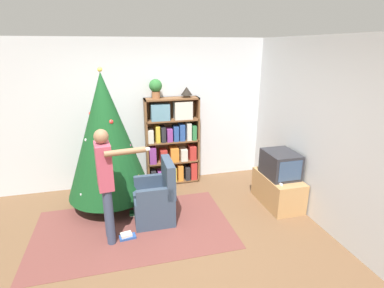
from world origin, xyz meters
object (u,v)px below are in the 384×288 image
at_px(christmas_tree, 106,136).
at_px(armchair, 156,200).
at_px(television, 280,164).
at_px(bookshelf, 173,143).
at_px(standing_person, 106,178).
at_px(table_lamp, 187,91).
at_px(potted_plant, 156,87).

bearing_deg(christmas_tree, armchair, -44.16).
distance_m(television, armchair, 2.01).
distance_m(bookshelf, armchair, 1.39).
height_order(bookshelf, christmas_tree, christmas_tree).
relative_size(television, armchair, 0.62).
height_order(armchair, standing_person, standing_person).
bearing_deg(christmas_tree, standing_person, -90.76).
xyz_separation_m(armchair, table_lamp, (0.76, 1.22, 1.38)).
bearing_deg(bookshelf, table_lamp, 1.80).
bearing_deg(christmas_tree, potted_plant, 34.89).
distance_m(television, standing_person, 2.65).
xyz_separation_m(standing_person, potted_plant, (0.87, 1.54, 0.89)).
distance_m(bookshelf, potted_plant, 1.04).
relative_size(bookshelf, table_lamp, 7.99).
distance_m(television, christmas_tree, 2.73).
bearing_deg(television, bookshelf, 140.30).
bearing_deg(potted_plant, standing_person, -119.57).
distance_m(potted_plant, table_lamp, 0.55).
relative_size(standing_person, table_lamp, 7.61).
bearing_deg(bookshelf, potted_plant, 178.25).
xyz_separation_m(armchair, standing_person, (-0.65, -0.32, 0.57)).
bearing_deg(potted_plant, christmas_tree, -145.11).
bearing_deg(standing_person, bookshelf, 136.58).
bearing_deg(television, potted_plant, 144.80).
relative_size(television, table_lamp, 2.85).
xyz_separation_m(christmas_tree, standing_person, (-0.01, -0.94, -0.27)).
xyz_separation_m(christmas_tree, armchair, (0.64, -0.62, -0.84)).
height_order(television, armchair, armchair).
distance_m(bookshelf, christmas_tree, 1.33).
distance_m(armchair, table_lamp, 1.99).
xyz_separation_m(bookshelf, standing_person, (-1.15, -1.53, 0.11)).
bearing_deg(christmas_tree, bookshelf, 27.55).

